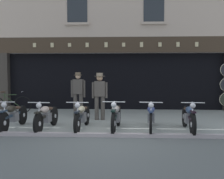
{
  "coord_description": "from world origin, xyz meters",
  "views": [
    {
      "loc": [
        0.43,
        -6.71,
        1.71
      ],
      "look_at": [
        -0.01,
        2.66,
        1.09
      ],
      "focal_mm": 41.69,
      "sensor_mm": 36.0,
      "label": 1
    }
  ],
  "objects": [
    {
      "name": "leaning_bicycle",
      "position": [
        -4.35,
        3.81,
        0.38
      ],
      "size": [
        1.74,
        0.62,
        0.95
      ],
      "rotation": [
        0.0,
        0.0,
        -1.32
      ],
      "color": "black",
      "rests_on": "ground"
    },
    {
      "name": "motorcycle_center",
      "position": [
        0.2,
        0.89,
        0.43
      ],
      "size": [
        0.62,
        2.0,
        0.92
      ],
      "rotation": [
        0.0,
        0.0,
        3.06
      ],
      "color": "black",
      "rests_on": "ground"
    },
    {
      "name": "advert_board_near",
      "position": [
        -1.92,
        5.4,
        1.64
      ],
      "size": [
        0.77,
        0.03,
        1.03
      ],
      "color": "beige"
    },
    {
      "name": "ground",
      "position": [
        0.0,
        -0.98,
        -0.04
      ],
      "size": [
        22.74,
        22.0,
        0.18
      ],
      "color": "gray"
    },
    {
      "name": "motorcycle_center_left",
      "position": [
        -0.82,
        0.94,
        0.42
      ],
      "size": [
        0.62,
        2.03,
        0.91
      ],
      "rotation": [
        0.0,
        0.0,
        3.1
      ],
      "color": "black",
      "rests_on": "ground"
    },
    {
      "name": "motorcycle_far_left",
      "position": [
        -2.92,
        0.94,
        0.42
      ],
      "size": [
        0.62,
        1.99,
        0.9
      ],
      "rotation": [
        0.0,
        0.0,
        3.14
      ],
      "color": "black",
      "rests_on": "ground"
    },
    {
      "name": "motorcycle_center_right",
      "position": [
        1.23,
        0.94,
        0.43
      ],
      "size": [
        0.62,
        2.09,
        0.92
      ],
      "rotation": [
        0.0,
        0.0,
        3.03
      ],
      "color": "black",
      "rests_on": "ground"
    },
    {
      "name": "motorcycle_right",
      "position": [
        2.3,
        0.84,
        0.43
      ],
      "size": [
        0.62,
        1.95,
        0.92
      ],
      "rotation": [
        0.0,
        0.0,
        3.07
      ],
      "color": "black",
      "rests_on": "ground"
    },
    {
      "name": "motorcycle_left",
      "position": [
        -1.89,
        0.88,
        0.41
      ],
      "size": [
        0.62,
        1.92,
        0.9
      ],
      "rotation": [
        0.0,
        0.0,
        3.08
      ],
      "color": "black",
      "rests_on": "ground"
    },
    {
      "name": "advert_board_far",
      "position": [
        -3.1,
        5.4,
        1.61
      ],
      "size": [
        0.65,
        0.03,
        0.97
      ],
      "color": "beige"
    },
    {
      "name": "shop_facade",
      "position": [
        0.0,
        7.03,
        1.67
      ],
      "size": [
        11.04,
        4.42,
        6.05
      ],
      "color": "black",
      "rests_on": "ground"
    },
    {
      "name": "salesman_left",
      "position": [
        -1.31,
        3.05,
        0.95
      ],
      "size": [
        0.56,
        0.32,
        1.72
      ],
      "rotation": [
        0.0,
        0.0,
        3.07
      ],
      "color": "#47423D",
      "rests_on": "ground"
    },
    {
      "name": "shopkeeper_center",
      "position": [
        -0.45,
        2.58,
        0.95
      ],
      "size": [
        0.56,
        0.37,
        1.7
      ],
      "rotation": [
        0.0,
        0.0,
        3.2
      ],
      "color": "#47423D",
      "rests_on": "ground"
    }
  ]
}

